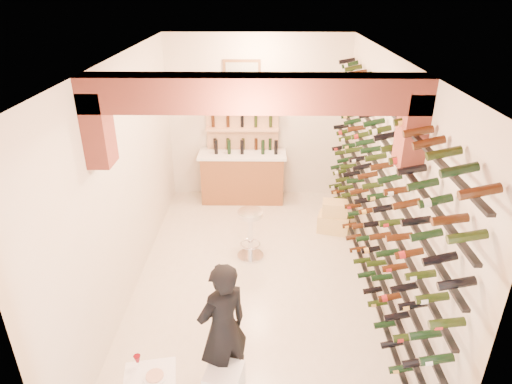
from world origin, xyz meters
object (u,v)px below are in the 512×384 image
person (223,329)px  wine_rack (369,186)px  back_counter (243,176)px  crate_lower (334,223)px  chrome_barstool (250,231)px

person → wine_rack: bearing=-170.4°
back_counter → person: 4.57m
person → crate_lower: (1.67, 3.35, -0.63)m
chrome_barstool → wine_rack: bearing=-20.0°
wine_rack → crate_lower: bearing=96.8°
wine_rack → person: size_ratio=3.60×
back_counter → person: size_ratio=1.07×
person → crate_lower: bearing=-153.1°
crate_lower → person: bearing=-116.5°
back_counter → person: person is taller
crate_lower → wine_rack: bearing=-83.2°
wine_rack → person: bearing=-133.9°
back_counter → crate_lower: (1.66, -1.21, -0.37)m
chrome_barstool → crate_lower: bearing=30.1°
person → chrome_barstool: size_ratio=1.92×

